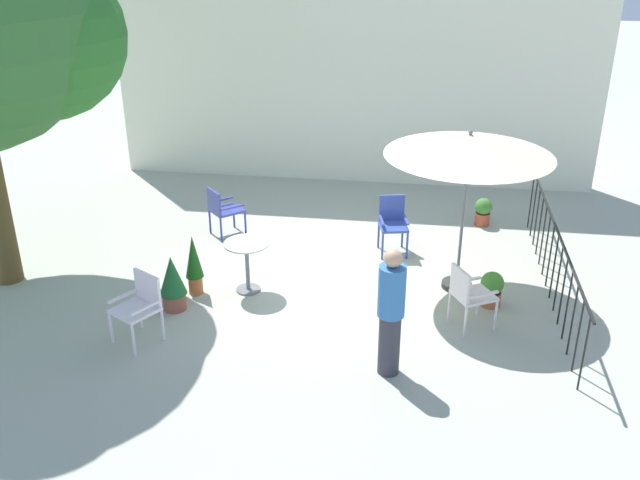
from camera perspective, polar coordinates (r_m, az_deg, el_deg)
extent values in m
plane|color=#A8AC97|center=(10.74, 0.20, -2.97)|extent=(60.00, 60.00, 0.00)
cube|color=white|center=(14.14, 2.78, 14.06)|extent=(9.57, 0.30, 4.73)
cube|color=black|center=(10.43, 18.65, 0.82)|extent=(0.03, 5.08, 0.03)
cylinder|color=black|center=(8.62, 20.60, -8.60)|extent=(0.02, 0.02, 1.00)
cylinder|color=black|center=(8.92, 20.18, -7.33)|extent=(0.02, 0.02, 1.00)
cylinder|color=black|center=(9.22, 19.78, -6.14)|extent=(0.02, 0.02, 1.00)
cylinder|color=black|center=(9.53, 19.40, -5.02)|extent=(0.02, 0.02, 1.00)
cylinder|color=black|center=(9.84, 19.06, -3.98)|extent=(0.02, 0.02, 1.00)
cylinder|color=black|center=(10.15, 18.73, -3.00)|extent=(0.02, 0.02, 1.00)
cylinder|color=black|center=(10.47, 18.43, -2.08)|extent=(0.02, 0.02, 1.00)
cylinder|color=black|center=(10.79, 18.14, -1.21)|extent=(0.02, 0.02, 1.00)
cylinder|color=black|center=(11.12, 17.87, -0.39)|extent=(0.02, 0.02, 1.00)
cylinder|color=black|center=(11.44, 17.62, 0.38)|extent=(0.02, 0.02, 1.00)
cylinder|color=black|center=(11.77, 17.38, 1.10)|extent=(0.02, 0.02, 1.00)
cylinder|color=black|center=(12.10, 17.15, 1.79)|extent=(0.02, 0.02, 1.00)
cylinder|color=black|center=(12.43, 16.93, 2.44)|extent=(0.02, 0.02, 1.00)
cylinder|color=black|center=(12.76, 16.73, 3.06)|extent=(0.02, 0.02, 1.00)
sphere|color=#2B6C28|center=(10.44, -21.63, 15.14)|extent=(2.25, 2.25, 2.25)
cylinder|color=#2D2D2D|center=(10.63, 11.00, -3.57)|extent=(0.44, 0.44, 0.08)
cylinder|color=slate|center=(10.15, 11.51, 2.04)|extent=(0.04, 0.04, 2.34)
cone|color=beige|center=(9.80, 12.02, 7.55)|extent=(2.32, 2.32, 0.29)
sphere|color=slate|center=(9.75, 12.11, 8.53)|extent=(0.06, 0.06, 0.06)
cylinder|color=silver|center=(10.07, -6.00, -0.29)|extent=(0.65, 0.65, 0.02)
cylinder|color=slate|center=(10.24, -5.90, -2.25)|extent=(0.06, 0.06, 0.75)
cylinder|color=slate|center=(10.41, -5.81, -4.00)|extent=(0.36, 0.36, 0.03)
cube|color=#353E91|center=(12.07, -7.55, 2.42)|extent=(0.68, 0.67, 0.04)
cube|color=#353E91|center=(11.90, -8.59, 3.11)|extent=(0.32, 0.35, 0.38)
cube|color=#353E91|center=(11.85, -7.12, 2.64)|extent=(0.36, 0.33, 0.03)
cube|color=#353E91|center=(12.20, -8.03, 3.24)|extent=(0.36, 0.33, 0.03)
cylinder|color=#353E91|center=(12.08, -6.06, 1.32)|extent=(0.04, 0.04, 0.43)
cylinder|color=#353E91|center=(12.43, -6.99, 1.95)|extent=(0.04, 0.04, 0.43)
cylinder|color=#353E91|center=(11.89, -8.01, 0.81)|extent=(0.04, 0.04, 0.43)
cylinder|color=#353E91|center=(12.24, -8.90, 1.47)|extent=(0.04, 0.04, 0.43)
cube|color=silver|center=(9.51, 12.35, -4.40)|extent=(0.65, 0.64, 0.04)
cube|color=silver|center=(9.29, 11.29, -3.47)|extent=(0.24, 0.40, 0.40)
cube|color=silver|center=(9.30, 13.09, -4.33)|extent=(0.41, 0.25, 0.03)
cube|color=silver|center=(9.60, 11.77, -3.21)|extent=(0.41, 0.25, 0.03)
cylinder|color=silver|center=(9.59, 14.04, -5.97)|extent=(0.04, 0.04, 0.45)
cylinder|color=silver|center=(9.89, 12.72, -4.83)|extent=(0.04, 0.04, 0.45)
cylinder|color=silver|center=(9.37, 11.70, -6.53)|extent=(0.04, 0.04, 0.45)
cylinder|color=silver|center=(9.67, 10.42, -5.34)|extent=(0.04, 0.04, 0.45)
cube|color=white|center=(9.26, -14.76, -5.50)|extent=(0.68, 0.68, 0.04)
cube|color=white|center=(9.27, -13.80, -3.76)|extent=(0.43, 0.28, 0.41)
cube|color=white|center=(9.37, -15.69, -4.40)|extent=(0.26, 0.40, 0.03)
cube|color=white|center=(9.04, -13.96, -5.34)|extent=(0.26, 0.40, 0.03)
cylinder|color=white|center=(9.44, -16.57, -6.83)|extent=(0.04, 0.04, 0.45)
cylinder|color=white|center=(9.11, -14.87, -7.86)|extent=(0.04, 0.04, 0.45)
cylinder|color=white|center=(9.66, -14.36, -5.77)|extent=(0.04, 0.04, 0.45)
cylinder|color=white|center=(9.34, -12.61, -6.73)|extent=(0.04, 0.04, 0.45)
cube|color=#34499E|center=(11.34, 5.96, 1.10)|extent=(0.52, 0.55, 0.04)
cube|color=#34499E|center=(11.44, 5.84, 2.63)|extent=(0.41, 0.12, 0.44)
cube|color=#34499E|center=(11.26, 5.00, 1.63)|extent=(0.13, 0.42, 0.03)
cube|color=#34499E|center=(11.32, 6.96, 1.68)|extent=(0.13, 0.42, 0.03)
cylinder|color=#34499E|center=(11.21, 5.08, -0.53)|extent=(0.04, 0.04, 0.45)
cylinder|color=#34499E|center=(11.28, 7.07, -0.47)|extent=(0.04, 0.04, 0.45)
cylinder|color=#34499E|center=(11.60, 4.77, 0.39)|extent=(0.04, 0.04, 0.45)
cylinder|color=#34499E|center=(11.67, 6.69, 0.45)|extent=(0.04, 0.04, 0.45)
cylinder|color=#B96534|center=(10.39, -10.04, -3.58)|extent=(0.21, 0.21, 0.27)
cylinder|color=#382819|center=(10.33, -10.09, -2.96)|extent=(0.18, 0.18, 0.02)
cone|color=#1C5519|center=(10.18, -10.23, -1.32)|extent=(0.26, 0.26, 0.64)
cylinder|color=#AE5C35|center=(10.23, 13.65, -4.62)|extent=(0.28, 0.28, 0.21)
cylinder|color=#382819|center=(10.18, 13.70, -4.14)|extent=(0.25, 0.25, 0.02)
sphere|color=#42862C|center=(10.11, 13.79, -3.41)|extent=(0.33, 0.33, 0.33)
sphere|color=gold|center=(10.01, 13.84, -3.66)|extent=(0.06, 0.06, 0.06)
sphere|color=gold|center=(10.12, 13.18, -3.17)|extent=(0.07, 0.07, 0.07)
sphere|color=gold|center=(10.19, 14.29, -3.31)|extent=(0.06, 0.06, 0.06)
sphere|color=gold|center=(10.18, 14.19, -3.25)|extent=(0.07, 0.07, 0.07)
cylinder|color=brown|center=(10.06, -11.71, -4.85)|extent=(0.32, 0.32, 0.24)
cylinder|color=#382819|center=(10.00, -11.76, -4.29)|extent=(0.28, 0.28, 0.02)
cone|color=#1B5729|center=(9.87, -11.91, -2.81)|extent=(0.38, 0.38, 0.56)
cylinder|color=#AE4932|center=(12.80, 13.01, 1.68)|extent=(0.26, 0.26, 0.23)
cylinder|color=#382819|center=(12.76, 13.06, 2.10)|extent=(0.23, 0.23, 0.02)
sphere|color=#3D7A2D|center=(12.71, 13.11, 2.67)|extent=(0.30, 0.30, 0.30)
sphere|color=#E43C65|center=(12.81, 13.33, 2.79)|extent=(0.08, 0.08, 0.08)
sphere|color=#E43C65|center=(12.78, 13.13, 2.97)|extent=(0.08, 0.08, 0.08)
sphere|color=#E43C65|center=(12.77, 13.31, 2.92)|extent=(0.08, 0.08, 0.08)
cylinder|color=#33333D|center=(8.47, 5.62, -8.36)|extent=(0.26, 0.26, 0.80)
cylinder|color=#326DB1|center=(8.10, 5.83, -4.15)|extent=(0.36, 0.36, 0.63)
sphere|color=tan|center=(7.91, 5.96, -1.48)|extent=(0.22, 0.22, 0.22)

